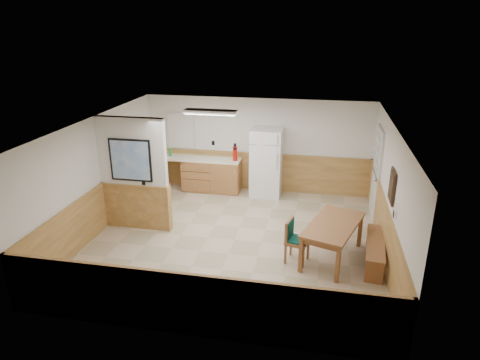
% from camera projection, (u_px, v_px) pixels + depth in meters
% --- Properties ---
extents(ground, '(6.00, 6.00, 0.00)m').
position_uv_depth(ground, '(235.00, 240.00, 9.04)').
color(ground, tan).
rests_on(ground, ground).
extents(ceiling, '(6.00, 6.00, 0.02)m').
position_uv_depth(ceiling, '(234.00, 124.00, 8.17)').
color(ceiling, silver).
rests_on(ceiling, back_wall).
extents(back_wall, '(6.00, 0.02, 2.50)m').
position_uv_depth(back_wall, '(257.00, 145.00, 11.36)').
color(back_wall, silver).
rests_on(back_wall, ground).
extents(right_wall, '(0.02, 6.00, 2.50)m').
position_uv_depth(right_wall, '(390.00, 196.00, 8.07)').
color(right_wall, silver).
rests_on(right_wall, ground).
extents(left_wall, '(0.02, 6.00, 2.50)m').
position_uv_depth(left_wall, '(97.00, 175.00, 9.14)').
color(left_wall, silver).
rests_on(left_wall, ground).
extents(wainscot_back, '(6.00, 0.04, 1.00)m').
position_uv_depth(wainscot_back, '(257.00, 172.00, 11.61)').
color(wainscot_back, tan).
rests_on(wainscot_back, ground).
extents(wainscot_right, '(0.04, 6.00, 1.00)m').
position_uv_depth(wainscot_right, '(384.00, 231.00, 8.33)').
color(wainscot_right, tan).
rests_on(wainscot_right, ground).
extents(wainscot_left, '(0.04, 6.00, 1.00)m').
position_uv_depth(wainscot_left, '(102.00, 207.00, 9.39)').
color(wainscot_left, tan).
rests_on(wainscot_left, ground).
extents(partition_wall, '(1.50, 0.20, 2.50)m').
position_uv_depth(partition_wall, '(134.00, 175.00, 9.19)').
color(partition_wall, silver).
rests_on(partition_wall, ground).
extents(kitchen_counter, '(2.20, 0.61, 1.00)m').
position_uv_depth(kitchen_counter, '(211.00, 174.00, 11.56)').
color(kitchen_counter, '#9A6736').
rests_on(kitchen_counter, ground).
extents(exterior_door, '(0.07, 1.02, 2.15)m').
position_uv_depth(exterior_door, '(376.00, 173.00, 9.89)').
color(exterior_door, silver).
rests_on(exterior_door, ground).
extents(kitchen_window, '(0.80, 0.04, 1.00)m').
position_uv_depth(kitchen_window, '(181.00, 131.00, 11.61)').
color(kitchen_window, silver).
rests_on(kitchen_window, back_wall).
extents(wall_painting, '(0.04, 0.50, 0.60)m').
position_uv_depth(wall_painting, '(392.00, 186.00, 7.69)').
color(wall_painting, '#352115').
rests_on(wall_painting, right_wall).
extents(fluorescent_fixture, '(1.20, 0.30, 0.09)m').
position_uv_depth(fluorescent_fixture, '(211.00, 112.00, 9.52)').
color(fluorescent_fixture, silver).
rests_on(fluorescent_fixture, ceiling).
extents(refrigerator, '(0.80, 0.72, 1.79)m').
position_uv_depth(refrigerator, '(266.00, 163.00, 11.09)').
color(refrigerator, white).
rests_on(refrigerator, ground).
extents(dining_table, '(1.27, 1.79, 0.75)m').
position_uv_depth(dining_table, '(333.00, 228.00, 8.11)').
color(dining_table, brown).
rests_on(dining_table, ground).
extents(dining_bench, '(0.50, 1.55, 0.45)m').
position_uv_depth(dining_bench, '(375.00, 247.00, 8.07)').
color(dining_bench, brown).
rests_on(dining_bench, ground).
extents(dining_chair, '(0.63, 0.49, 0.85)m').
position_uv_depth(dining_chair, '(293.00, 237.00, 8.10)').
color(dining_chair, brown).
rests_on(dining_chair, ground).
extents(fire_extinguisher, '(0.13, 0.13, 0.47)m').
position_uv_depth(fire_extinguisher, '(235.00, 153.00, 11.17)').
color(fire_extinguisher, '#B41309').
rests_on(fire_extinguisher, kitchen_counter).
extents(soap_bottle, '(0.09, 0.09, 0.22)m').
position_uv_depth(soap_bottle, '(170.00, 152.00, 11.59)').
color(soap_bottle, '#1A9235').
rests_on(soap_bottle, kitchen_counter).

